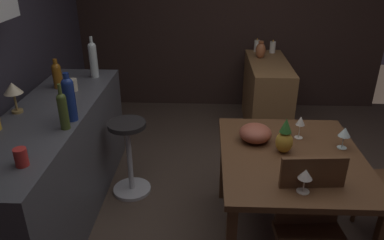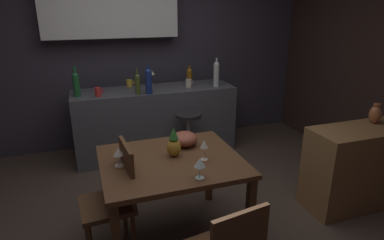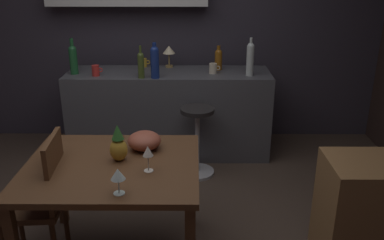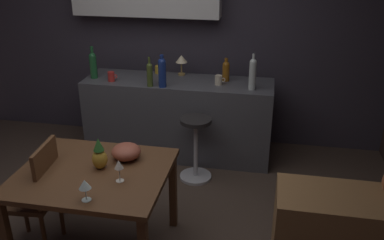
% 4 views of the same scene
% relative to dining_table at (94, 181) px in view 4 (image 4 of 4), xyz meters
% --- Properties ---
extents(ground_plane, '(9.00, 9.00, 0.00)m').
position_rel_dining_table_xyz_m(ground_plane, '(0.12, 0.20, -0.65)').
color(ground_plane, '#47382D').
extents(wall_kitchen_back, '(5.20, 0.33, 2.60)m').
position_rel_dining_table_xyz_m(wall_kitchen_back, '(0.06, 2.28, 0.76)').
color(wall_kitchen_back, '#38333D').
rests_on(wall_kitchen_back, ground_plane).
extents(dining_table, '(1.13, 0.95, 0.74)m').
position_rel_dining_table_xyz_m(dining_table, '(0.00, 0.00, 0.00)').
color(dining_table, '#56351E').
rests_on(dining_table, ground_plane).
extents(kitchen_counter, '(2.10, 0.60, 0.90)m').
position_rel_dining_table_xyz_m(kitchen_counter, '(0.27, 1.76, -0.20)').
color(kitchen_counter, '#4C4C51').
rests_on(kitchen_counter, ground_plane).
extents(chair_near_window, '(0.43, 0.43, 0.94)m').
position_rel_dining_table_xyz_m(chair_near_window, '(-0.47, -0.04, -0.14)').
color(chair_near_window, '#56351E').
rests_on(chair_near_window, ground_plane).
extents(bar_stool, '(0.34, 0.34, 0.69)m').
position_rel_dining_table_xyz_m(bar_stool, '(0.56, 1.24, -0.28)').
color(bar_stool, '#262323').
rests_on(bar_stool, ground_plane).
extents(wine_glass_left, '(0.08, 0.08, 0.15)m').
position_rel_dining_table_xyz_m(wine_glass_left, '(-0.41, 0.02, 0.20)').
color(wine_glass_left, silver).
rests_on(wine_glass_left, dining_table).
extents(wine_glass_right, '(0.08, 0.08, 0.16)m').
position_rel_dining_table_xyz_m(wine_glass_right, '(0.11, -0.36, 0.21)').
color(wine_glass_right, silver).
rests_on(wine_glass_right, dining_table).
extents(wine_glass_center, '(0.07, 0.07, 0.17)m').
position_rel_dining_table_xyz_m(wine_glass_center, '(0.25, -0.10, 0.22)').
color(wine_glass_center, silver).
rests_on(wine_glass_center, dining_table).
extents(pineapple_centerpiece, '(0.12, 0.12, 0.25)m').
position_rel_dining_table_xyz_m(pineapple_centerpiece, '(0.04, 0.05, 0.20)').
color(pineapple_centerpiece, gold).
rests_on(pineapple_centerpiece, dining_table).
extents(fruit_bowl, '(0.23, 0.23, 0.13)m').
position_rel_dining_table_xyz_m(fruit_bowl, '(0.19, 0.23, 0.15)').
color(fruit_bowl, '#9E4C38').
rests_on(fruit_bowl, dining_table).
extents(wine_bottle_olive, '(0.06, 0.06, 0.32)m').
position_rel_dining_table_xyz_m(wine_bottle_olive, '(0.02, 1.53, 0.39)').
color(wine_bottle_olive, '#475623').
rests_on(wine_bottle_olive, kitchen_counter).
extents(wine_bottle_amber, '(0.08, 0.08, 0.26)m').
position_rel_dining_table_xyz_m(wine_bottle_amber, '(0.78, 1.86, 0.37)').
color(wine_bottle_amber, '#8C5114').
rests_on(wine_bottle_amber, kitchen_counter).
extents(wine_bottle_green, '(0.08, 0.08, 0.36)m').
position_rel_dining_table_xyz_m(wine_bottle_green, '(-0.68, 1.68, 0.41)').
color(wine_bottle_green, '#1E592D').
rests_on(wine_bottle_green, kitchen_counter).
extents(wine_bottle_cobalt, '(0.08, 0.08, 0.35)m').
position_rel_dining_table_xyz_m(wine_bottle_cobalt, '(0.15, 1.53, 0.42)').
color(wine_bottle_cobalt, navy).
rests_on(wine_bottle_cobalt, kitchen_counter).
extents(wine_bottle_clear, '(0.07, 0.07, 0.38)m').
position_rel_dining_table_xyz_m(wine_bottle_clear, '(1.08, 1.63, 0.43)').
color(wine_bottle_clear, silver).
rests_on(wine_bottle_clear, kitchen_counter).
extents(cup_cream, '(0.11, 0.08, 0.10)m').
position_rel_dining_table_xyz_m(cup_cream, '(0.72, 1.71, 0.30)').
color(cup_cream, beige).
rests_on(cup_cream, kitchen_counter).
extents(cup_red, '(0.11, 0.07, 0.11)m').
position_rel_dining_table_xyz_m(cup_red, '(-0.45, 1.61, 0.30)').
color(cup_red, red).
rests_on(cup_red, kitchen_counter).
extents(cup_mustard, '(0.11, 0.08, 0.09)m').
position_rel_dining_table_xyz_m(cup_mustard, '(-0.02, 1.99, 0.30)').
color(cup_mustard, gold).
rests_on(cup_mustard, kitchen_counter).
extents(counter_lamp, '(0.13, 0.13, 0.23)m').
position_rel_dining_table_xyz_m(counter_lamp, '(0.26, 1.97, 0.43)').
color(counter_lamp, '#A58447').
rests_on(counter_lamp, kitchen_counter).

